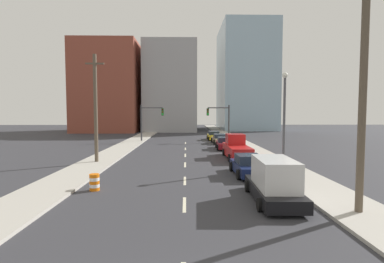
{
  "coord_description": "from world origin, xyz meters",
  "views": [
    {
      "loc": [
        0.08,
        -5.45,
        4.48
      ],
      "look_at": [
        0.78,
        29.56,
        2.2
      ],
      "focal_mm": 28.0,
      "sensor_mm": 36.0,
      "label": 1
    }
  ],
  "objects_px": {
    "traffic_signal_left": "(148,118)",
    "traffic_barrel": "(94,182)",
    "street_lamp": "(284,112)",
    "box_truck_black": "(274,181)",
    "sedan_tan": "(220,139)",
    "traffic_signal_right": "(222,118)",
    "pickup_truck_red": "(236,149)",
    "sedan_yellow": "(214,136)",
    "sedan_navy": "(248,166)",
    "sedan_maroon": "(224,144)",
    "utility_pole_left_mid": "(96,108)",
    "utility_pole_right_near": "(363,94)"
  },
  "relations": [
    {
      "from": "street_lamp",
      "to": "sedan_tan",
      "type": "xyz_separation_m",
      "value": [
        -3.13,
        18.47,
        -3.85
      ]
    },
    {
      "from": "street_lamp",
      "to": "box_truck_black",
      "type": "relative_size",
      "value": 1.39
    },
    {
      "from": "traffic_signal_right",
      "to": "utility_pole_left_mid",
      "type": "relative_size",
      "value": 0.59
    },
    {
      "from": "box_truck_black",
      "to": "sedan_yellow",
      "type": "xyz_separation_m",
      "value": [
        0.1,
        33.31,
        -0.38
      ]
    },
    {
      "from": "traffic_signal_left",
      "to": "traffic_signal_right",
      "type": "xyz_separation_m",
      "value": [
        11.25,
        0.0,
        0.0
      ]
    },
    {
      "from": "street_lamp",
      "to": "utility_pole_right_near",
      "type": "bearing_deg",
      "value": -92.15
    },
    {
      "from": "sedan_navy",
      "to": "sedan_tan",
      "type": "relative_size",
      "value": 1.02
    },
    {
      "from": "pickup_truck_red",
      "to": "sedan_tan",
      "type": "bearing_deg",
      "value": 89.91
    },
    {
      "from": "utility_pole_right_near",
      "to": "street_lamp",
      "type": "height_order",
      "value": "utility_pole_right_near"
    },
    {
      "from": "utility_pole_right_near",
      "to": "pickup_truck_red",
      "type": "xyz_separation_m",
      "value": [
        -2.6,
        16.22,
        -4.3
      ]
    },
    {
      "from": "traffic_signal_left",
      "to": "traffic_signal_right",
      "type": "relative_size",
      "value": 1.0
    },
    {
      "from": "traffic_signal_left",
      "to": "street_lamp",
      "type": "relative_size",
      "value": 0.72
    },
    {
      "from": "traffic_signal_left",
      "to": "traffic_barrel",
      "type": "bearing_deg",
      "value": -88.97
    },
    {
      "from": "street_lamp",
      "to": "traffic_signal_right",
      "type": "bearing_deg",
      "value": 96.52
    },
    {
      "from": "sedan_yellow",
      "to": "sedan_maroon",
      "type": "bearing_deg",
      "value": -89.79
    },
    {
      "from": "utility_pole_right_near",
      "to": "street_lamp",
      "type": "relative_size",
      "value": 1.34
    },
    {
      "from": "utility_pole_right_near",
      "to": "sedan_navy",
      "type": "bearing_deg",
      "value": 110.26
    },
    {
      "from": "traffic_barrel",
      "to": "sedan_yellow",
      "type": "relative_size",
      "value": 0.2
    },
    {
      "from": "utility_pole_left_mid",
      "to": "pickup_truck_red",
      "type": "xyz_separation_m",
      "value": [
        12.74,
        2.72,
        -3.91
      ]
    },
    {
      "from": "utility_pole_right_near",
      "to": "pickup_truck_red",
      "type": "relative_size",
      "value": 1.59
    },
    {
      "from": "sedan_navy",
      "to": "pickup_truck_red",
      "type": "height_order",
      "value": "pickup_truck_red"
    },
    {
      "from": "traffic_signal_right",
      "to": "box_truck_black",
      "type": "height_order",
      "value": "traffic_signal_right"
    },
    {
      "from": "sedan_navy",
      "to": "sedan_yellow",
      "type": "distance_m",
      "value": 27.01
    },
    {
      "from": "utility_pole_left_mid",
      "to": "sedan_maroon",
      "type": "bearing_deg",
      "value": 38.47
    },
    {
      "from": "traffic_signal_left",
      "to": "sedan_tan",
      "type": "distance_m",
      "value": 11.31
    },
    {
      "from": "pickup_truck_red",
      "to": "sedan_tan",
      "type": "height_order",
      "value": "pickup_truck_red"
    },
    {
      "from": "box_truck_black",
      "to": "traffic_signal_right",
      "type": "bearing_deg",
      "value": 89.98
    },
    {
      "from": "traffic_barrel",
      "to": "sedan_tan",
      "type": "bearing_deg",
      "value": 68.54
    },
    {
      "from": "utility_pole_right_near",
      "to": "utility_pole_left_mid",
      "type": "bearing_deg",
      "value": 138.65
    },
    {
      "from": "traffic_signal_left",
      "to": "sedan_yellow",
      "type": "xyz_separation_m",
      "value": [
        10.24,
        2.64,
        -2.91
      ]
    },
    {
      "from": "traffic_barrel",
      "to": "street_lamp",
      "type": "bearing_deg",
      "value": 28.24
    },
    {
      "from": "sedan_navy",
      "to": "sedan_yellow",
      "type": "bearing_deg",
      "value": 88.66
    },
    {
      "from": "utility_pole_left_mid",
      "to": "street_lamp",
      "type": "height_order",
      "value": "utility_pole_left_mid"
    },
    {
      "from": "sedan_tan",
      "to": "sedan_yellow",
      "type": "relative_size",
      "value": 0.96
    },
    {
      "from": "sedan_tan",
      "to": "utility_pole_right_near",
      "type": "bearing_deg",
      "value": -86.57
    },
    {
      "from": "sedan_yellow",
      "to": "sedan_tan",
      "type": "bearing_deg",
      "value": -87.26
    },
    {
      "from": "sedan_navy",
      "to": "pickup_truck_red",
      "type": "relative_size",
      "value": 0.73
    },
    {
      "from": "traffic_signal_left",
      "to": "street_lamp",
      "type": "bearing_deg",
      "value": -57.3
    },
    {
      "from": "traffic_barrel",
      "to": "sedan_maroon",
      "type": "xyz_separation_m",
      "value": [
        9.87,
        19.08,
        0.19
      ]
    },
    {
      "from": "traffic_signal_left",
      "to": "box_truck_black",
      "type": "height_order",
      "value": "traffic_signal_left"
    },
    {
      "from": "traffic_signal_left",
      "to": "box_truck_black",
      "type": "relative_size",
      "value": 1.0
    },
    {
      "from": "street_lamp",
      "to": "sedan_navy",
      "type": "relative_size",
      "value": 1.64
    },
    {
      "from": "pickup_truck_red",
      "to": "sedan_maroon",
      "type": "height_order",
      "value": "pickup_truck_red"
    },
    {
      "from": "utility_pole_left_mid",
      "to": "sedan_maroon",
      "type": "height_order",
      "value": "utility_pole_left_mid"
    },
    {
      "from": "box_truck_black",
      "to": "sedan_yellow",
      "type": "height_order",
      "value": "box_truck_black"
    },
    {
      "from": "utility_pole_left_mid",
      "to": "traffic_signal_left",
      "type": "bearing_deg",
      "value": 83.8
    },
    {
      "from": "sedan_navy",
      "to": "pickup_truck_red",
      "type": "xyz_separation_m",
      "value": [
        0.48,
        7.88,
        0.25
      ]
    },
    {
      "from": "box_truck_black",
      "to": "sedan_tan",
      "type": "xyz_separation_m",
      "value": [
        0.41,
        27.83,
        -0.39
      ]
    },
    {
      "from": "traffic_signal_right",
      "to": "sedan_maroon",
      "type": "height_order",
      "value": "traffic_signal_right"
    },
    {
      "from": "traffic_barrel",
      "to": "pickup_truck_red",
      "type": "bearing_deg",
      "value": 49.52
    }
  ]
}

